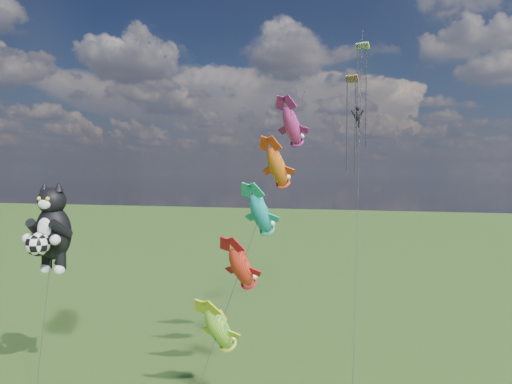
# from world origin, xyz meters

# --- Properties ---
(cat_kite_rig) EXTENTS (2.75, 4.25, 12.18)m
(cat_kite_rig) POSITION_xyz_m (-1.46, 2.53, 9.34)
(cat_kite_rig) COLOR brown
(cat_kite_rig) RESTS_ON ground
(fish_windsock_rig) EXTENTS (3.37, 15.70, 18.59)m
(fish_windsock_rig) POSITION_xyz_m (11.77, 3.05, 10.45)
(fish_windsock_rig) COLOR brown
(fish_windsock_rig) RESTS_ON ground
(parafoil_rig) EXTENTS (2.14, 17.49, 25.25)m
(parafoil_rig) POSITION_xyz_m (15.68, 18.44, 17.86)
(parafoil_rig) COLOR brown
(parafoil_rig) RESTS_ON ground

